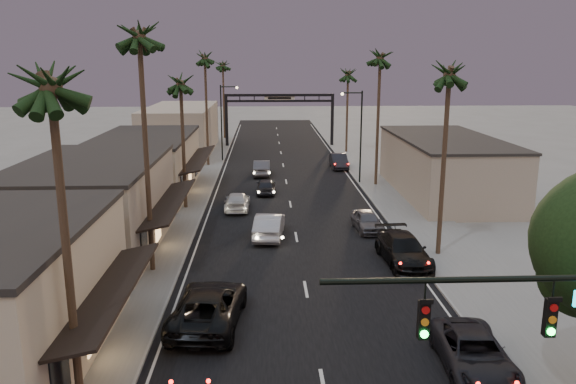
{
  "coord_description": "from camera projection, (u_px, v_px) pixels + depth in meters",
  "views": [
    {
      "loc": [
        -2.09,
        -8.64,
        11.82
      ],
      "look_at": [
        -0.45,
        30.92,
        2.5
      ],
      "focal_mm": 35.0,
      "sensor_mm": 36.0,
      "label": 1
    }
  ],
  "objects": [
    {
      "name": "road",
      "position": [
        287.0,
        184.0,
        54.97
      ],
      "size": [
        14.0,
        120.0,
        0.02
      ],
      "primitive_type": "cube",
      "color": "black",
      "rests_on": "ground"
    },
    {
      "name": "traffic_signal",
      "position": [
        575.0,
        334.0,
        14.16
      ],
      "size": [
        8.51,
        0.22,
        7.8
      ],
      "color": "black",
      "rests_on": "ground"
    },
    {
      "name": "storefront_far",
      "position": [
        145.0,
        165.0,
        50.95
      ],
      "size": [
        8.0,
        16.0,
        5.0
      ],
      "primitive_type": "cube",
      "color": "beige",
      "rests_on": "ground"
    },
    {
      "name": "oncoming_silver",
      "position": [
        269.0,
        225.0,
        38.25
      ],
      "size": [
        2.31,
        5.27,
        1.68
      ],
      "primitive_type": "imported",
      "rotation": [
        0.0,
        0.0,
        3.04
      ],
      "color": "#A5A6AB",
      "rests_on": "ground"
    },
    {
      "name": "oncoming_grey_far",
      "position": [
        262.0,
        168.0,
        58.94
      ],
      "size": [
        1.75,
        4.87,
        1.6
      ],
      "primitive_type": "imported",
      "rotation": [
        0.0,
        0.0,
        3.13
      ],
      "color": "#47464B",
      "rests_on": "ground"
    },
    {
      "name": "streetlight_left",
      "position": [
        224.0,
        117.0,
        66.11
      ],
      "size": [
        2.13,
        0.3,
        9.0
      ],
      "color": "black",
      "rests_on": "ground"
    },
    {
      "name": "oncoming_white",
      "position": [
        237.0,
        201.0,
        45.37
      ],
      "size": [
        2.0,
        4.78,
        1.38
      ],
      "primitive_type": "imported",
      "rotation": [
        0.0,
        0.0,
        3.13
      ],
      "color": "#AFAFAF",
      "rests_on": "ground"
    },
    {
      "name": "building_right",
      "position": [
        445.0,
        167.0,
        50.1
      ],
      "size": [
        8.0,
        18.0,
        5.0
      ],
      "primitive_type": "cube",
      "color": "gray",
      "rests_on": "ground"
    },
    {
      "name": "palm_lb",
      "position": [
        139.0,
        29.0,
        29.18
      ],
      "size": [
        3.2,
        3.2,
        15.2
      ],
      "color": "#38281C",
      "rests_on": "ground"
    },
    {
      "name": "ground",
      "position": [
        289.0,
        196.0,
        50.1
      ],
      "size": [
        200.0,
        200.0,
        0.0
      ],
      "primitive_type": "plane",
      "color": "slate",
      "rests_on": "ground"
    },
    {
      "name": "arch",
      "position": [
        280.0,
        107.0,
        78.01
      ],
      "size": [
        15.2,
        0.4,
        7.27
      ],
      "color": "black",
      "rests_on": "ground"
    },
    {
      "name": "palm_la",
      "position": [
        49.0,
        73.0,
        16.98
      ],
      "size": [
        3.2,
        3.2,
        13.2
      ],
      "color": "#38281C",
      "rests_on": "ground"
    },
    {
      "name": "curbside_grey",
      "position": [
        367.0,
        221.0,
        39.8
      ],
      "size": [
        1.98,
        4.28,
        1.42
      ],
      "primitive_type": "imported",
      "rotation": [
        0.0,
        0.0,
        0.07
      ],
      "color": "#4D4C51",
      "rests_on": "ground"
    },
    {
      "name": "oncoming_pickup",
      "position": [
        209.0,
        306.0,
        25.6
      ],
      "size": [
        3.55,
        6.64,
        1.77
      ],
      "primitive_type": "imported",
      "rotation": [
        0.0,
        0.0,
        3.04
      ],
      "color": "black",
      "rests_on": "ground"
    },
    {
      "name": "curbside_black",
      "position": [
        403.0,
        250.0,
        33.3
      ],
      "size": [
        2.74,
        6.0,
        1.7
      ],
      "primitive_type": "imported",
      "rotation": [
        0.0,
        0.0,
        0.06
      ],
      "color": "black",
      "rests_on": "ground"
    },
    {
      "name": "palm_rb",
      "position": [
        380.0,
        54.0,
        51.5
      ],
      "size": [
        3.2,
        3.2,
        14.2
      ],
      "color": "#38281C",
      "rests_on": "ground"
    },
    {
      "name": "palm_lc",
      "position": [
        180.0,
        78.0,
        43.47
      ],
      "size": [
        3.2,
        3.2,
        12.2
      ],
      "color": "#38281C",
      "rests_on": "ground"
    },
    {
      "name": "palm_ra",
      "position": [
        450.0,
        67.0,
        32.27
      ],
      "size": [
        3.2,
        3.2,
        13.2
      ],
      "color": "#38281C",
      "rests_on": "ground"
    },
    {
      "name": "storefront_mid",
      "position": [
        92.0,
        208.0,
        35.33
      ],
      "size": [
        8.0,
        14.0,
        5.5
      ],
      "primitive_type": "cube",
      "color": "gray",
      "rests_on": "ground"
    },
    {
      "name": "streetlight_right",
      "position": [
        358.0,
        129.0,
        54.02
      ],
      "size": [
        2.13,
        0.3,
        9.0
      ],
      "color": "black",
      "rests_on": "ground"
    },
    {
      "name": "storefront_dist",
      "position": [
        181.0,
        129.0,
        73.2
      ],
      "size": [
        8.0,
        20.0,
        6.0
      ],
      "primitive_type": "cube",
      "color": "gray",
      "rests_on": "ground"
    },
    {
      "name": "palm_ld",
      "position": [
        205.0,
        55.0,
        61.5
      ],
      "size": [
        3.2,
        3.2,
        14.2
      ],
      "color": "#38281C",
      "rests_on": "ground"
    },
    {
      "name": "curbside_near",
      "position": [
        474.0,
        353.0,
        21.73
      ],
      "size": [
        2.78,
        5.52,
        1.5
      ],
      "primitive_type": "imported",
      "rotation": [
        0.0,
        0.0,
        -0.06
      ],
      "color": "black",
      "rests_on": "ground"
    },
    {
      "name": "oncoming_dgrey",
      "position": [
        266.0,
        186.0,
        50.82
      ],
      "size": [
        1.77,
        4.12,
        1.39
      ],
      "primitive_type": "imported",
      "rotation": [
        0.0,
        0.0,
        3.11
      ],
      "color": "black",
      "rests_on": "ground"
    },
    {
      "name": "palm_far",
      "position": [
        223.0,
        63.0,
        84.1
      ],
      "size": [
        3.2,
        3.2,
        13.2
      ],
      "color": "#38281C",
      "rests_on": "ground"
    },
    {
      "name": "sidewalk_right",
      "position": [
        370.0,
        169.0,
        62.14
      ],
      "size": [
        5.0,
        92.0,
        0.12
      ],
      "primitive_type": "cube",
      "color": "slate",
      "rests_on": "ground"
    },
    {
      "name": "curbside_far",
      "position": [
        339.0,
        161.0,
        62.78
      ],
      "size": [
        1.75,
        4.9,
        1.61
      ],
      "primitive_type": "imported",
      "rotation": [
        0.0,
        0.0,
        0.01
      ],
      "color": "black",
      "rests_on": "ground"
    },
    {
      "name": "sidewalk_left",
      "position": [
        197.0,
        170.0,
        61.38
      ],
      "size": [
        5.0,
        92.0,
        0.12
      ],
      "primitive_type": "cube",
      "color": "slate",
      "rests_on": "ground"
    },
    {
      "name": "palm_rc",
      "position": [
        348.0,
        71.0,
        71.39
      ],
      "size": [
        3.2,
        3.2,
        12.2
      ],
      "color": "#38281C",
      "rests_on": "ground"
    }
  ]
}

